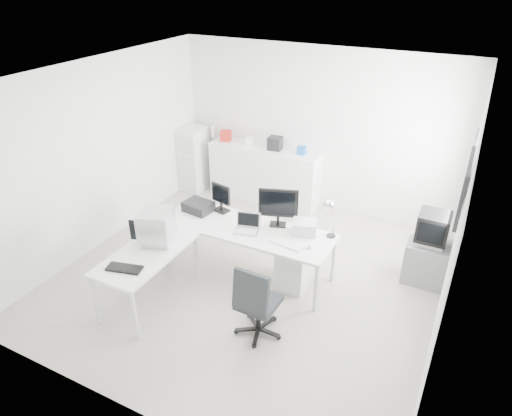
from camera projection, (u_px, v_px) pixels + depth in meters
The scene contains 30 objects.
floor at pixel (250, 275), 6.52m from camera, with size 5.00×5.00×0.01m, color silver.
ceiling at pixel (248, 77), 5.18m from camera, with size 5.00×5.00×0.01m, color white.
back_wall at pixel (316, 130), 7.81m from camera, with size 5.00×0.02×2.80m, color silver.
left_wall at pixel (101, 154), 6.84m from camera, with size 0.02×5.00×2.80m, color silver.
right_wall at pixel (456, 234), 4.87m from camera, with size 0.02×5.00×2.80m, color silver.
window at pixel (468, 175), 5.72m from camera, with size 0.02×1.20×1.10m, color white, non-canonical shape.
wall_picture at pixel (465, 187), 4.72m from camera, with size 0.04×0.90×0.60m, color black, non-canonical shape.
main_desk at pixel (247, 250), 6.41m from camera, with size 2.40×0.80×0.75m, color white, non-canonical shape.
side_desk at pixel (150, 276), 5.89m from camera, with size 0.70×1.40×0.75m, color white, non-canonical shape.
drawer_pedestal at pixel (294, 266), 6.21m from camera, with size 0.40×0.50×0.60m, color white.
inkjet_printer at pixel (198, 207), 6.61m from camera, with size 0.40×0.31×0.14m, color black.
lcd_monitor_small at pixel (221, 198), 6.55m from camera, with size 0.33×0.19×0.41m, color black, non-canonical shape.
lcd_monitor_large at pixel (278, 207), 6.16m from camera, with size 0.54×0.21×0.56m, color black, non-canonical shape.
laptop at pixel (247, 225), 6.08m from camera, with size 0.33×0.34×0.22m, color #B7B7BA, non-canonical shape.
white_keyboard at pixel (286, 244), 5.86m from camera, with size 0.46×0.14×0.02m, color white.
white_mouse at pixel (310, 246), 5.76m from camera, with size 0.07×0.07×0.07m, color white.
laser_printer at pixel (304, 227), 6.07m from camera, with size 0.31×0.27×0.18m, color silver.
desk_lamp at pixel (332, 221), 5.92m from camera, with size 0.16×0.16×0.47m, color silver, non-canonical shape.
crt_monitor at pixel (157, 229), 5.80m from camera, with size 0.37×0.37×0.42m, color #B7B7BA, non-canonical shape.
black_keyboard at pixel (124, 268), 5.39m from camera, with size 0.42×0.17×0.03m, color black.
office_chair at pixel (259, 299), 5.30m from camera, with size 0.58×0.58×1.01m, color #26292B, non-canonical shape.
tv_cabinet at pixel (426, 262), 6.29m from camera, with size 0.55×0.45×0.60m, color slate.
crt_tv at pixel (433, 229), 6.03m from camera, with size 0.50×0.48×0.45m, color black, non-canonical shape.
sideboard at pixel (265, 174), 8.37m from camera, with size 2.05×0.51×1.02m, color white.
clutter_box_a at pixel (226, 136), 8.39m from camera, with size 0.19×0.17×0.19m, color #B02119.
clutter_box_b at pixel (250, 141), 8.21m from camera, with size 0.14×0.12×0.14m, color white.
clutter_box_c at pixel (275, 143), 7.99m from camera, with size 0.23×0.21×0.23m, color black.
clutter_box_d at pixel (302, 150), 7.81m from camera, with size 0.14×0.12×0.14m, color #1958AF.
clutter_bottle at pixel (213, 132), 8.54m from camera, with size 0.07×0.07×0.22m, color white.
filing_cabinet at pixel (194, 159), 8.75m from camera, with size 0.43×0.51×1.22m, color white.
Camera 1 is at (2.44, -4.66, 3.97)m, focal length 32.00 mm.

